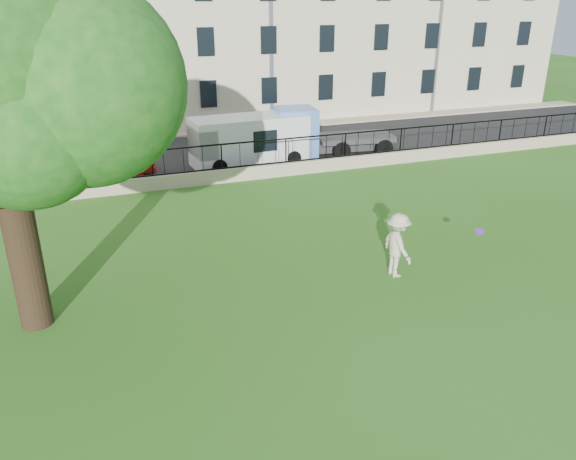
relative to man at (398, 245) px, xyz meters
name	(u,v)px	position (x,y,z in m)	size (l,w,h in m)	color
ground	(339,314)	(-2.50, -1.41, -0.96)	(120.00, 120.00, 0.00)	#2F5E16
retaining_wall	(222,176)	(-2.50, 10.59, -0.66)	(50.00, 0.40, 0.60)	tan
iron_railing	(222,157)	(-2.50, 10.59, 0.19)	(50.00, 0.05, 1.13)	black
street	(200,156)	(-2.50, 15.29, -0.96)	(60.00, 9.00, 0.01)	black
sidewalk	(181,134)	(-2.50, 20.49, -0.90)	(60.00, 1.40, 0.12)	tan
building_row	(156,9)	(-2.50, 26.16, 5.95)	(56.40, 10.40, 13.80)	beige
man	(398,245)	(0.00, 0.00, 0.00)	(1.24, 0.72, 1.93)	beige
frisbee	(479,232)	(2.20, -0.78, 0.40)	(0.27, 0.27, 0.03)	purple
red_sedan	(108,164)	(-7.15, 12.99, -0.30)	(1.41, 4.04, 1.33)	#AE1518
white_van	(249,140)	(-0.50, 12.99, 0.20)	(5.56, 2.17, 2.33)	silver
blue_truck	(332,131)	(4.00, 13.15, 0.29)	(5.96, 2.11, 2.50)	#5C89D7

